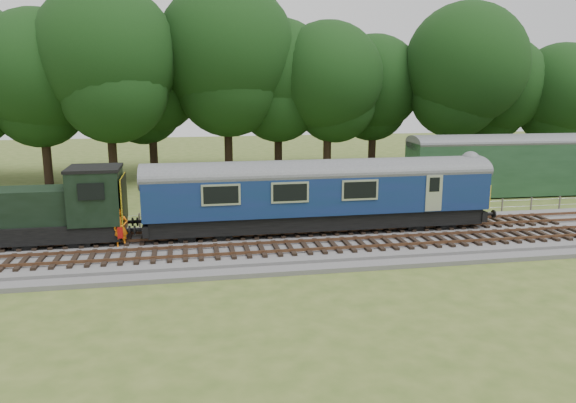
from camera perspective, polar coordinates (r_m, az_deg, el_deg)
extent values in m
plane|color=#41551F|center=(28.11, -3.14, -4.71)|extent=(120.00, 120.00, 0.00)
cube|color=#4C4C4F|center=(28.06, -3.15, -4.37)|extent=(70.00, 7.00, 0.35)
cube|color=brown|center=(28.63, -3.33, -3.39)|extent=(66.50, 0.07, 0.14)
cube|color=brown|center=(30.00, -3.67, -2.67)|extent=(66.50, 0.07, 0.14)
cube|color=brown|center=(25.77, -2.50, -5.13)|extent=(66.50, 0.07, 0.14)
cube|color=brown|center=(27.13, -2.92, -4.25)|extent=(66.50, 0.07, 0.14)
cube|color=black|center=(29.77, 3.11, -1.65)|extent=(17.46, 2.52, 0.85)
cube|color=#0D294A|center=(29.47, 3.14, 1.04)|extent=(18.00, 2.80, 2.05)
cube|color=yellow|center=(32.81, 18.64, 0.89)|extent=(0.06, 2.74, 1.30)
cube|color=black|center=(31.73, 13.71, -1.50)|extent=(2.60, 2.00, 0.55)
cube|color=black|center=(29.04, -8.50, -2.52)|extent=(2.60, 2.00, 0.55)
cube|color=black|center=(29.97, -24.78, -2.77)|extent=(8.73, 2.39, 0.85)
cube|color=black|center=(30.03, -27.20, -0.51)|extent=(6.30, 2.08, 1.70)
cube|color=black|center=(28.97, -18.94, 0.57)|extent=(2.40, 2.55, 2.60)
cube|color=#980F0B|center=(29.16, -16.43, -2.42)|extent=(0.25, 2.60, 0.55)
cube|color=yellow|center=(28.84, -16.32, 0.28)|extent=(0.06, 2.55, 2.30)
imported|color=orange|center=(28.04, -16.63, -2.55)|extent=(0.75, 0.57, 1.85)
cube|color=#19381E|center=(44.45, 22.76, 3.23)|extent=(17.11, 3.44, 3.83)
cube|color=#19381E|center=(48.08, 25.77, 2.70)|extent=(3.73, 3.73, 2.62)
cube|color=black|center=(47.90, 25.92, 4.37)|extent=(4.11, 4.11, 0.21)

